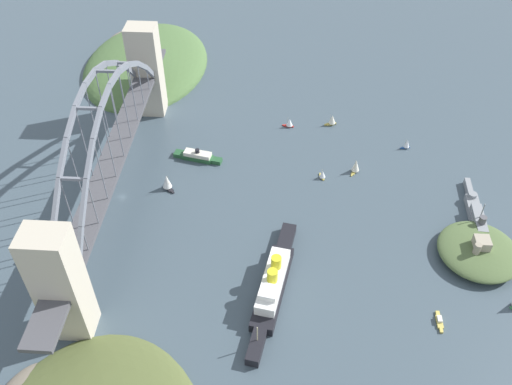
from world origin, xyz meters
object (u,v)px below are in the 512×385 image
Objects in this scene: naval_cruiser at (478,223)px; small_boat_0 at (407,144)px; small_boat_7 at (167,182)px; small_boat_3 at (289,122)px; harbor_arch_bridge at (112,153)px; small_boat_1 at (439,321)px; small_boat_2 at (356,166)px; small_boat_6 at (332,120)px; ocean_liner at (273,284)px; small_boat_5 at (322,174)px; seaplane_taxiing_near_bridge at (30,255)px; harbor_ferry_steamer at (197,156)px; fort_island_mid_harbor at (479,251)px.

naval_cruiser is 76.12m from small_boat_0.
small_boat_3 is at bearing 133.38° from small_boat_7.
harbor_arch_bridge is 187.01m from small_boat_0.
small_boat_3 is 99.24m from small_boat_7.
small_boat_2 is (-108.71, -32.75, 3.93)m from small_boat_1.
small_boat_0 is at bearing 108.27° from harbor_arch_bridge.
naval_cruiser is at bearing 39.87° from small_boat_6.
small_boat_1 is at bearing 80.33° from ocean_liner.
small_boat_5 is (33.51, -55.86, -0.45)m from small_boat_0.
small_boat_6 is at bearing 166.40° from ocean_liner.
seaplane_taxiing_near_bridge is 195.14m from small_boat_2.
naval_cruiser is at bearing 86.62° from harbor_arch_bridge.
fort_island_mid_harbor reaches higher than harbor_ferry_steamer.
small_boat_2 is 0.87× the size of small_boat_7.
small_boat_5 is at bearing 115.26° from seaplane_taxiing_near_bridge.
ocean_liner is 81.63m from small_boat_1.
naval_cruiser reaches higher than small_boat_5.
harbor_arch_bridge is 146.41m from small_boat_2.
small_boat_2 is at bearing 86.48° from harbor_ferry_steamer.
small_boat_1 is (43.18, -27.42, -3.31)m from fort_island_mid_harbor.
fort_island_mid_harbor is 51.26m from small_boat_1.
small_boat_6 is (-4.24, 29.27, 0.78)m from small_boat_3.
fort_island_mid_harbor reaches higher than small_boat_1.
small_boat_3 reaches higher than small_boat_0.
small_boat_2 is (6.16, 100.12, 2.42)m from harbor_ferry_steamer.
small_boat_3 is (-110.64, -102.12, -0.76)m from fort_island_mid_harbor.
small_boat_2 is at bearing 42.92° from small_boat_3.
small_boat_0 is at bearing 126.51° from small_boat_2.
harbor_arch_bridge is 36.24× the size of small_boat_5.
small_boat_7 is (-85.68, -146.82, 4.56)m from small_boat_1.
small_boat_3 is (-126.48, 135.39, 1.58)m from seaplane_taxiing_near_bridge.
small_boat_6 is at bearing -163.97° from small_boat_1.
small_boat_1 is at bearing -26.59° from naval_cruiser.
small_boat_0 reaches higher than seaplane_taxiing_near_bridge.
small_boat_2 is (-43.88, -65.20, 1.67)m from naval_cruiser.
harbor_ferry_steamer is 80.67m from small_boat_5.
fort_island_mid_harbor is (-29.49, 107.78, -1.08)m from ocean_liner.
small_boat_7 is at bearing 108.60° from harbor_arch_bridge.
fort_island_mid_harbor is 150.57m from small_boat_3.
harbor_ferry_steamer is at bearing -63.71° from small_boat_6.
ocean_liner is 1.17× the size of naval_cruiser.
small_boat_5 is (52.52, 21.35, -0.43)m from small_boat_3.
harbor_ferry_steamer is 2.73× the size of small_boat_7.
harbor_arch_bridge reaches higher than small_boat_6.
harbor_arch_bridge reaches higher than small_boat_1.
harbor_arch_bridge is at bearing -71.73° from small_boat_0.
seaplane_taxiing_near_bridge is at bearing -51.55° from small_boat_6.
small_boat_7 is at bearing -80.51° from small_boat_5.
naval_cruiser is 78.61m from small_boat_2.
small_boat_5 is at bearing -113.03° from naval_cruiser.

